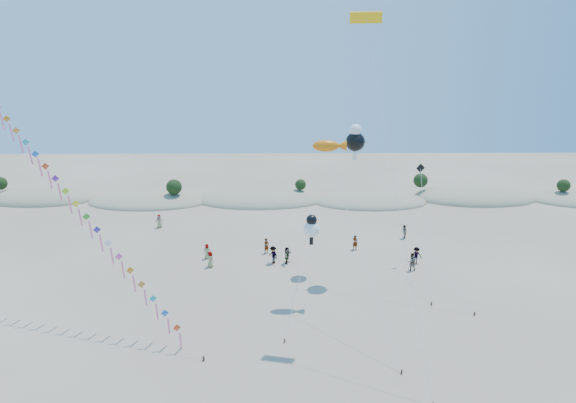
{
  "coord_description": "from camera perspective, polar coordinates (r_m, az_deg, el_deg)",
  "views": [
    {
      "loc": [
        3.29,
        -22.43,
        20.36
      ],
      "look_at": [
        3.77,
        14.0,
        9.24
      ],
      "focal_mm": 30.0,
      "sensor_mm": 36.0,
      "label": 1
    }
  ],
  "objects": [
    {
      "name": "cartoon_kite_low",
      "position": [
        45.55,
        2.79,
        -3.08
      ],
      "size": [
        3.45,
        12.59,
        6.02
      ],
      "color": "#3F2D1E",
      "rests_on": "ground"
    },
    {
      "name": "beachgoers",
      "position": [
        50.62,
        2.23,
        -5.69
      ],
      "size": [
        29.94,
        13.27,
        1.84
      ],
      "color": "slate",
      "rests_on": "ground"
    },
    {
      "name": "cartoon_kite_high",
      "position": [
        43.94,
        8.0,
        7.28
      ],
      "size": [
        10.12,
        9.13,
        14.49
      ],
      "color": "#3F2D1E",
      "rests_on": "ground"
    },
    {
      "name": "dark_kite",
      "position": [
        47.48,
        15.73,
        -0.12
      ],
      "size": [
        1.6,
        10.2,
        10.12
      ],
      "color": "#3F2D1E",
      "rests_on": "ground"
    },
    {
      "name": "dune_ridge",
      "position": [
        70.57,
        -2.53,
        0.28
      ],
      "size": [
        145.3,
        11.49,
        5.57
      ],
      "color": "gray",
      "rests_on": "ground"
    },
    {
      "name": "kite_train",
      "position": [
        42.8,
        -27.59,
        4.67
      ],
      "size": [
        26.42,
        16.46,
        24.53
      ],
      "color": "#3F2D1E",
      "rests_on": "ground"
    },
    {
      "name": "parafoil_kite",
      "position": [
        35.55,
        9.38,
        19.93
      ],
      "size": [
        4.43,
        11.73,
        23.24
      ],
      "color": "#3F2D1E",
      "rests_on": "ground"
    },
    {
      "name": "fish_kite",
      "position": [
        39.9,
        4.96,
        6.53
      ],
      "size": [
        5.48,
        12.41,
        13.7
      ],
      "color": "#3F2D1E",
      "rests_on": "ground"
    }
  ]
}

